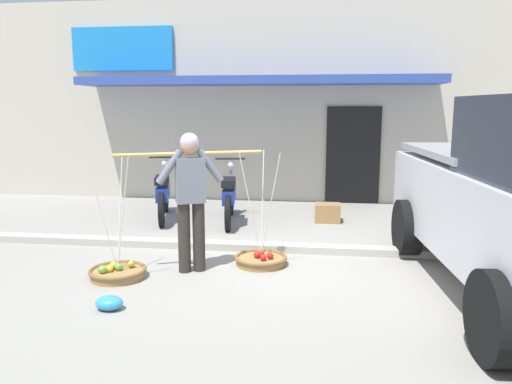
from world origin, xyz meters
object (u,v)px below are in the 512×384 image
Objects in this scene: motorcycle_nearest_shop at (163,194)px; motorcycle_second_in_row at (229,197)px; plastic_litter_bag at (109,303)px; wooden_crate at (328,213)px; fruit_vendor at (191,193)px; fruit_basket_left_side at (118,272)px; fruit_basket_right_side at (261,259)px.

motorcycle_nearest_shop and motorcycle_second_in_row have the same top height.
plastic_litter_bag is 0.64× the size of wooden_crate.
motorcycle_nearest_shop is 6.36× the size of plastic_litter_bag.
fruit_vendor is at bearing -65.43° from motorcycle_nearest_shop.
fruit_vendor is 3.45m from wooden_crate.
motorcycle_nearest_shop is 1.22m from motorcycle_second_in_row.
fruit_vendor is 3.85× the size of wooden_crate.
motorcycle_second_in_row is at bearing 75.15° from fruit_basket_left_side.
wooden_crate is at bearing 3.59° from motorcycle_nearest_shop.
motorcycle_second_in_row is at bearing 82.74° from plastic_litter_bag.
wooden_crate is (0.86, 2.54, 0.09)m from fruit_basket_right_side.
fruit_basket_left_side is at bearing -127.32° from wooden_crate.
fruit_basket_right_side is 3.15m from motorcycle_nearest_shop.
fruit_basket_right_side reaches higher than motorcycle_nearest_shop.
fruit_basket_left_side is at bearing -104.85° from motorcycle_second_in_row.
fruit_basket_right_side is (1.62, 0.72, -0.00)m from fruit_basket_left_side.
fruit_basket_right_side is 2.43m from motorcycle_second_in_row.
motorcycle_second_in_row is (1.22, -0.10, 0.00)m from motorcycle_nearest_shop.
fruit_basket_right_side is 2.69m from wooden_crate.
fruit_basket_right_side is 3.30× the size of wooden_crate.
fruit_basket_right_side is 5.18× the size of plastic_litter_bag.
fruit_vendor is 1.27m from fruit_basket_right_side.
plastic_litter_bag is 4.70m from wooden_crate.
fruit_basket_left_side reaches higher than plastic_litter_bag.
motorcycle_nearest_shop is (-2.05, 2.36, 0.38)m from fruit_basket_right_side.
motorcycle_nearest_shop is at bearing 175.13° from motorcycle_second_in_row.
fruit_vendor reaches higher than plastic_litter_bag.
fruit_vendor is at bearing -156.18° from fruit_basket_right_side.
motorcycle_nearest_shop is 0.98× the size of motorcycle_second_in_row.
motorcycle_nearest_shop is 4.06m from plastic_litter_bag.
fruit_basket_left_side is 1.77m from fruit_basket_right_side.
fruit_basket_left_side is 5.18× the size of plastic_litter_bag.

